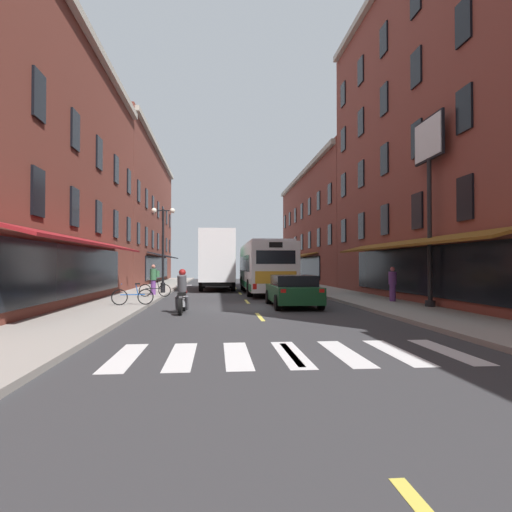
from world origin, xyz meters
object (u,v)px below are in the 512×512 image
Objects in this scene: bicycle_mid at (133,296)px; pedestrian_mid at (393,284)px; transit_bus at (264,267)px; bicycle_near at (155,290)px; pedestrian_near at (154,279)px; sedan_mid at (219,277)px; street_lamp_twin at (163,246)px; motorcycle_rider at (182,294)px; billboard_sign at (429,165)px; sedan_near at (293,291)px; box_truck at (217,260)px.

pedestrian_mid is at bearing 4.42° from bicycle_mid.
transit_bus reaches higher than bicycle_near.
sedan_mid is at bearing -45.98° from pedestrian_near.
motorcycle_rider is at bearing -79.50° from street_lamp_twin.
bicycle_near is at bearing 150.49° from billboard_sign.
motorcycle_rider is at bearing -110.48° from transit_bus.
sedan_near is (-5.26, 1.86, -5.14)m from billboard_sign.
sedan_near is at bearing 0.39° from bicycle_mid.
sedan_near is 0.95× the size of sedan_mid.
transit_bus is 7.26m from pedestrian_near.
bicycle_mid is at bearing 44.10° from pedestrian_mid.
sedan_near is 5.09m from motorcycle_rider.
sedan_mid is 3.01× the size of pedestrian_mid.
bicycle_mid is 11.63m from pedestrian_mid.
street_lamp_twin is at bearing 89.85° from bicycle_near.
bicycle_near is (-3.54, -19.42, -0.18)m from sedan_mid.
motorcycle_rider is at bearing -177.83° from billboard_sign.
bicycle_mid is 8.69m from street_lamp_twin.
sedan_mid is at bearing 88.76° from box_truck.
box_truck is at bearing 103.58° from sedan_near.
street_lamp_twin is (-11.32, 7.42, 2.04)m from pedestrian_mid.
sedan_mid is at bearing 81.11° from bicycle_mid.
box_truck is 1.62× the size of street_lamp_twin.
bicycle_near is at bearing 143.59° from sedan_near.
box_truck is 1.74× the size of sedan_mid.
pedestrian_near reaches higher than sedan_mid.
motorcycle_rider is at bearing -94.95° from box_truck.
pedestrian_mid is (9.38, 3.08, 0.24)m from motorcycle_rider.
sedan_near is at bearing -51.76° from street_lamp_twin.
sedan_near is at bearing 49.71° from pedestrian_mid.
pedestrian_near is (-12.08, 8.31, -4.80)m from billboard_sign.
pedestrian_near is 12.91m from pedestrian_mid.
sedan_mid is 24.65m from pedestrian_mid.
sedan_mid is 2.82× the size of bicycle_mid.
sedan_near is at bearing -167.23° from pedestrian_near.
billboard_sign is 4.52× the size of bicycle_mid.
sedan_mid is 19.74m from bicycle_near.
pedestrian_near is 1.07× the size of pedestrian_mid.
box_truck is (-3.00, 3.92, 0.45)m from transit_bus.
pedestrian_near is at bearing -155.81° from transit_bus.
pedestrian_mid is (-0.45, 2.70, -4.89)m from billboard_sign.
transit_bus reaches higher than pedestrian_mid.
pedestrian_mid is (11.59, 0.90, 0.45)m from bicycle_mid.
sedan_near is 6.79m from bicycle_mid.
motorcycle_rider is at bearing -154.03° from sedan_near.
bicycle_near is at bearing -90.15° from street_lamp_twin.
sedan_mid is 16.51m from street_lamp_twin.
billboard_sign reaches higher than box_truck.
bicycle_near is (-6.53, 4.81, -0.20)m from sedan_near.
bicycle_mid is (-6.56, -9.47, -1.19)m from transit_bus.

